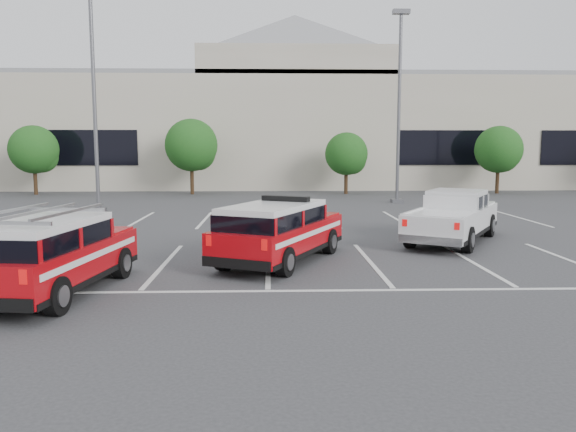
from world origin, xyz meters
name	(u,v)px	position (x,y,z in m)	size (l,w,h in m)	color
ground	(268,264)	(0.00, 0.00, 0.00)	(120.00, 120.00, 0.00)	#333335
stall_markings	(269,236)	(0.00, 4.50, 0.01)	(23.00, 15.00, 0.01)	silver
convention_building	(272,126)	(0.18, 31.86, 4.72)	(60.00, 16.99, 13.20)	beige
tree_left	(36,151)	(-14.91, 22.05, 2.77)	(3.07, 3.07, 4.42)	#3F2B19
tree_mid_left	(193,147)	(-4.91, 22.05, 3.04)	(3.37, 3.37, 4.85)	#3F2B19
tree_mid_right	(348,155)	(5.09, 22.05, 2.50)	(2.77, 2.77, 3.99)	#3F2B19
tree_right	(500,151)	(15.09, 22.05, 2.77)	(3.07, 3.07, 4.42)	#3F2B19
light_pole_left	(94,100)	(-8.00, 12.00, 5.19)	(0.90, 0.60, 10.24)	#59595E
light_pole_mid	(399,107)	(7.00, 16.00, 5.19)	(0.90, 0.60, 10.24)	#59595E
fire_chief_suv	(279,236)	(0.29, 0.18, 0.71)	(3.71, 5.20, 1.73)	#A6080E
white_pickup	(453,222)	(5.94, 3.27, 0.65)	(4.34, 5.51, 1.63)	silver
ladder_suv	(52,260)	(-4.44, -2.97, 0.72)	(2.41, 4.78, 1.80)	#A6080E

